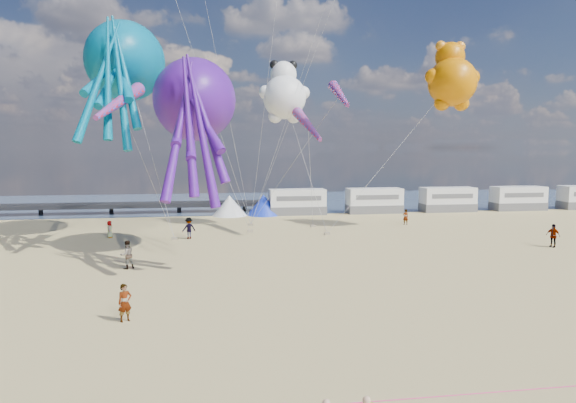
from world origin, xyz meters
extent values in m
plane|color=tan|center=(0.00, 0.00, 0.00)|extent=(120.00, 120.00, 0.00)
plane|color=#384E6C|center=(0.00, 55.00, 0.02)|extent=(120.00, 120.00, 0.00)
cube|color=black|center=(-28.00, 44.00, 1.00)|extent=(60.00, 3.00, 0.50)
cube|color=silver|center=(6.00, 40.00, 1.50)|extent=(6.60, 2.50, 3.00)
cube|color=silver|center=(15.50, 40.00, 1.50)|extent=(6.60, 2.50, 3.00)
cube|color=silver|center=(25.00, 40.00, 1.50)|extent=(6.60, 2.50, 3.00)
cube|color=silver|center=(34.50, 40.00, 1.50)|extent=(6.60, 2.50, 3.00)
cone|color=white|center=(-2.00, 40.00, 1.20)|extent=(4.00, 4.00, 2.40)
cone|color=#1933CC|center=(2.00, 40.00, 1.20)|extent=(4.00, 4.00, 2.40)
cylinder|color=#F2338C|center=(0.00, -5.00, 0.02)|extent=(34.00, 0.03, 0.03)
imported|color=tan|center=(-8.13, 3.93, 0.87)|extent=(0.76, 0.68, 1.74)
imported|color=#7F6659|center=(-9.65, 14.46, 0.94)|extent=(1.10, 1.00, 1.88)
imported|color=#7F6659|center=(-6.09, 25.17, 0.93)|extent=(1.11, 1.00, 1.87)
imported|color=#7F6659|center=(22.76, 17.00, 0.93)|extent=(1.17, 1.39, 1.87)
imported|color=#7F6659|center=(15.66, 30.23, 0.80)|extent=(1.52, 0.59, 1.60)
imported|color=#7F6659|center=(-13.00, 26.75, 0.75)|extent=(0.38, 0.56, 1.50)
cube|color=gray|center=(-7.30, 24.88, 0.11)|extent=(0.50, 0.35, 0.22)
cube|color=gray|center=(-0.56, 27.78, 0.11)|extent=(0.50, 0.35, 0.22)
cube|color=gray|center=(6.25, 25.31, 0.11)|extent=(0.50, 0.35, 0.22)
cube|color=gray|center=(5.91, 30.01, 0.11)|extent=(0.50, 0.35, 0.22)
cube|color=gray|center=(-0.19, 31.84, 0.11)|extent=(0.50, 0.35, 0.22)
camera|label=1|loc=(-4.20, -19.67, 7.90)|focal=32.00mm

